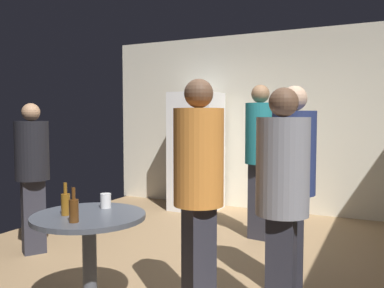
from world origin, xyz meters
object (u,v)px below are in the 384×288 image
Objects in this scene: person_in_teal_shirt at (260,149)px; person_in_black_shirt at (32,166)px; person_in_navy_shirt at (293,175)px; plastic_cup_white at (106,201)px; beer_bottle_brown at (74,210)px; foreground_table at (89,229)px; refrigerator at (196,151)px; person_in_orange_shirt at (199,182)px; person_in_gray_shirt at (282,192)px; beer_bottle_amber at (66,203)px.

person_in_teal_shirt is 1.15× the size of person_in_black_shirt.
person_in_navy_shirt is at bearing 35.39° from person_in_black_shirt.
person_in_teal_shirt is (0.58, 2.11, 0.27)m from plastic_cup_white.
foreground_table is at bearing 105.42° from beer_bottle_brown.
beer_bottle_brown is at bearing -77.43° from refrigerator.
person_in_orange_shirt is 0.93× the size of person_in_teal_shirt.
person_in_teal_shirt is at bearing -73.90° from person_in_gray_shirt.
person_in_black_shirt is (-1.42, 0.81, 0.28)m from foreground_table.
person_in_navy_shirt reaches higher than person_in_black_shirt.
person_in_teal_shirt reaches higher than person_in_gray_shirt.
beer_bottle_brown is 2.09× the size of plastic_cup_white.
beer_bottle_amber is 0.13× the size of person_in_teal_shirt.
person_in_black_shirt is 2.75m from person_in_gray_shirt.
person_in_gray_shirt reaches higher than foreground_table.
refrigerator is at bearing -60.25° from person_in_gray_shirt.
person_in_teal_shirt is (0.70, 2.42, 0.24)m from beer_bottle_amber.
foreground_table is 3.48× the size of beer_bottle_brown.
beer_bottle_amber is 1.49m from person_in_gray_shirt.
foreground_table is 0.25m from beer_bottle_amber.
beer_bottle_brown is at bearing -4.41° from person_in_teal_shirt.
person_in_orange_shirt reaches higher than person_in_gray_shirt.
person_in_teal_shirt reaches higher than person_in_black_shirt.
person_in_orange_shirt is 1.07× the size of person_in_black_shirt.
person_in_teal_shirt is at bearing -133.44° from person_in_orange_shirt.
person_in_orange_shirt is at bearing 20.05° from beer_bottle_amber.
person_in_black_shirt is (-2.17, 0.58, -0.07)m from person_in_orange_shirt.
beer_bottle_brown is at bearing -15.56° from person_in_orange_shirt.
person_in_orange_shirt is 1.04× the size of person_in_gray_shirt.
refrigerator is at bearing 100.05° from beer_bottle_amber.
person_in_navy_shirt reaches higher than foreground_table.
plastic_cup_white is 2.21m from person_in_teal_shirt.
person_in_black_shirt reaches higher than beer_bottle_brown.
person_in_gray_shirt reaches higher than plastic_cup_white.
person_in_orange_shirt is (0.77, 0.02, 0.19)m from plastic_cup_white.
foreground_table is 0.48× the size of person_in_navy_shirt.
person_in_teal_shirt is (1.31, -1.07, 0.16)m from refrigerator.
person_in_gray_shirt is (0.54, 0.11, -0.04)m from person_in_orange_shirt.
foreground_table is 0.51× the size of person_in_black_shirt.
beer_bottle_brown is 0.44m from plastic_cup_white.
beer_bottle_amber is at bearing -79.95° from refrigerator.
refrigerator is 3.27m from plastic_cup_white.
person_in_orange_shirt is at bearing 32.85° from beer_bottle_brown.
beer_bottle_brown is at bearing 20.27° from person_in_gray_shirt.
foreground_table is 0.45× the size of person_in_teal_shirt.
refrigerator is 3.70m from beer_bottle_brown.
person_in_orange_shirt is (0.88, 0.32, 0.16)m from beer_bottle_amber.
beer_bottle_amber is at bearing 12.87° from person_in_gray_shirt.
beer_bottle_amber is 0.14× the size of person_in_orange_shirt.
person_in_navy_shirt is at bearing -51.06° from refrigerator.
person_in_teal_shirt reaches higher than beer_bottle_amber.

